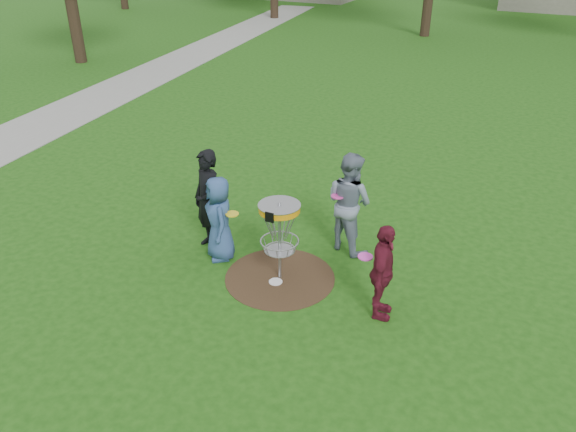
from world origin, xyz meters
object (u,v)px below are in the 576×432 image
at_px(player_maroon, 382,273).
at_px(disc_golf_basket, 279,223).
at_px(player_grey, 349,202).
at_px(player_black, 208,201).
at_px(player_blue, 219,219).

xyz_separation_m(player_maroon, disc_golf_basket, (-1.75, 0.21, 0.27)).
xyz_separation_m(player_grey, disc_golf_basket, (-0.64, -1.37, 0.12)).
distance_m(player_grey, player_maroon, 1.94).
bearing_deg(disc_golf_basket, player_grey, 64.91).
xyz_separation_m(player_grey, player_maroon, (1.11, -1.58, -0.15)).
bearing_deg(disc_golf_basket, player_black, 167.88).
xyz_separation_m(player_blue, player_grey, (1.84, 1.24, 0.15)).
xyz_separation_m(player_black, disc_golf_basket, (1.54, -0.33, 0.10)).
height_order(player_blue, player_grey, player_grey).
height_order(player_grey, player_maroon, player_grey).
bearing_deg(player_blue, player_grey, 82.04).
distance_m(player_grey, disc_golf_basket, 1.51).
relative_size(player_black, player_grey, 1.01).
distance_m(player_blue, player_grey, 2.22).
relative_size(player_blue, disc_golf_basket, 1.08).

